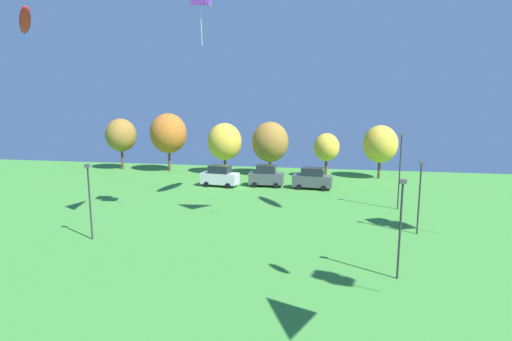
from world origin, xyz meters
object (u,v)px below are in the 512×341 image
(light_post_3, at_px, (400,167))
(treeline_tree_2, at_px, (225,142))
(parked_car_second_from_left, at_px, (266,176))
(treeline_tree_0, at_px, (121,135))
(treeline_tree_4, at_px, (327,147))
(parked_car_leftmost, at_px, (220,176))
(parked_car_third_from_left, at_px, (312,179))
(light_post_0, at_px, (420,193))
(light_post_1, at_px, (90,197))
(treeline_tree_5, at_px, (380,144))
(light_post_2, at_px, (400,223))
(kite_flying_6, at_px, (25,20))
(treeline_tree_3, at_px, (270,142))
(treeline_tree_1, at_px, (168,133))

(light_post_3, xyz_separation_m, treeline_tree_2, (-20.75, 15.74, 0.55))
(parked_car_second_from_left, bearing_deg, treeline_tree_2, 132.23)
(treeline_tree_0, height_order, treeline_tree_4, treeline_tree_0)
(treeline_tree_2, bearing_deg, parked_car_leftmost, -78.87)
(parked_car_third_from_left, xyz_separation_m, treeline_tree_0, (-28.61, 9.12, 3.87))
(parked_car_leftmost, bearing_deg, parked_car_second_from_left, 17.04)
(parked_car_leftmost, height_order, treeline_tree_2, treeline_tree_2)
(parked_car_second_from_left, height_order, light_post_0, light_post_0)
(light_post_1, bearing_deg, parked_car_second_from_left, 65.71)
(parked_car_second_from_left, xyz_separation_m, treeline_tree_5, (13.68, 7.81, 3.27))
(treeline_tree_0, bearing_deg, light_post_2, -43.14)
(light_post_1, bearing_deg, light_post_0, 13.46)
(parked_car_third_from_left, relative_size, light_post_2, 0.81)
(kite_flying_6, distance_m, treeline_tree_4, 35.64)
(light_post_0, distance_m, treeline_tree_5, 23.06)
(treeline_tree_2, bearing_deg, treeline_tree_3, 0.80)
(light_post_1, height_order, treeline_tree_2, treeline_tree_2)
(parked_car_third_from_left, bearing_deg, light_post_1, -120.78)
(light_post_2, bearing_deg, treeline_tree_3, 110.84)
(kite_flying_6, xyz_separation_m, parked_car_third_from_left, (20.26, 18.39, -14.44))
(treeline_tree_1, bearing_deg, light_post_3, -29.09)
(treeline_tree_1, distance_m, treeline_tree_3, 14.85)
(parked_car_third_from_left, distance_m, treeline_tree_5, 12.18)
(treeline_tree_4, bearing_deg, kite_flying_6, -130.04)
(parked_car_third_from_left, bearing_deg, light_post_0, -54.63)
(parked_car_second_from_left, height_order, parked_car_third_from_left, parked_car_second_from_left)
(light_post_0, relative_size, treeline_tree_5, 0.80)
(treeline_tree_2, bearing_deg, treeline_tree_1, 176.64)
(parked_car_leftmost, bearing_deg, treeline_tree_2, 108.15)
(parked_car_third_from_left, bearing_deg, treeline_tree_0, 167.66)
(treeline_tree_4, distance_m, treeline_tree_5, 6.91)
(parked_car_second_from_left, distance_m, treeline_tree_2, 11.00)
(light_post_1, bearing_deg, treeline_tree_0, 115.17)
(parked_car_third_from_left, bearing_deg, treeline_tree_2, 152.03)
(treeline_tree_5, bearing_deg, light_post_3, -90.19)
(treeline_tree_0, xyz_separation_m, treeline_tree_2, (16.06, -0.88, -0.61))
(parked_car_second_from_left, relative_size, treeline_tree_4, 0.68)
(light_post_2, bearing_deg, light_post_3, 81.23)
(kite_flying_6, height_order, light_post_1, kite_flying_6)
(parked_car_leftmost, height_order, light_post_1, light_post_1)
(light_post_0, distance_m, treeline_tree_4, 23.23)
(parked_car_second_from_left, xyz_separation_m, treeline_tree_2, (-7.13, 7.73, 3.23))
(treeline_tree_2, bearing_deg, parked_car_second_from_left, -47.34)
(kite_flying_6, height_order, parked_car_second_from_left, kite_flying_6)
(light_post_0, bearing_deg, light_post_3, 92.32)
(treeline_tree_1, height_order, treeline_tree_4, treeline_tree_1)
(parked_car_leftmost, xyz_separation_m, parked_car_second_from_left, (5.42, 0.96, 0.01))
(treeline_tree_1, bearing_deg, light_post_0, -38.48)
(parked_car_second_from_left, relative_size, treeline_tree_2, 0.57)
(parked_car_third_from_left, xyz_separation_m, treeline_tree_3, (-6.17, 8.33, 3.32))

